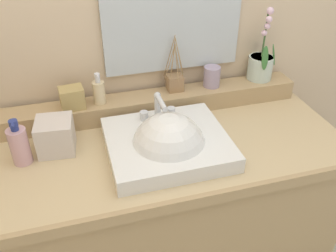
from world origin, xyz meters
The scene contains 10 objects.
vanity_cabinet centered at (0.00, 0.00, 0.45)m, with size 1.36×0.63×0.90m.
back_ledge centered at (0.00, 0.24, 0.94)m, with size 1.28×0.12×0.08m, color tan.
sink_basin centered at (-0.02, -0.06, 0.92)m, with size 0.44×0.40×0.29m.
potted_plant centered at (0.51, 0.26, 1.05)m, with size 0.12×0.12×0.33m.
soap_dispenser centered at (-0.23, 0.23, 1.03)m, with size 0.05×0.05×0.13m.
tumbler_cup centered at (0.27, 0.25, 1.02)m, with size 0.07×0.07×0.09m, color #A18FA5.
reed_diffuser centered at (0.10, 0.26, 1.02)m, with size 0.10×0.08×0.25m.
trinket_box centered at (-0.33, 0.22, 1.02)m, with size 0.09×0.07×0.09m, color tan.
lotion_bottle centered at (-0.53, 0.03, 0.97)m, with size 0.07×0.07×0.18m.
tissue_box centered at (-0.41, 0.07, 0.96)m, with size 0.13×0.13×0.13m, color beige.
Camera 1 is at (-0.32, -1.09, 1.73)m, focal length 39.03 mm.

